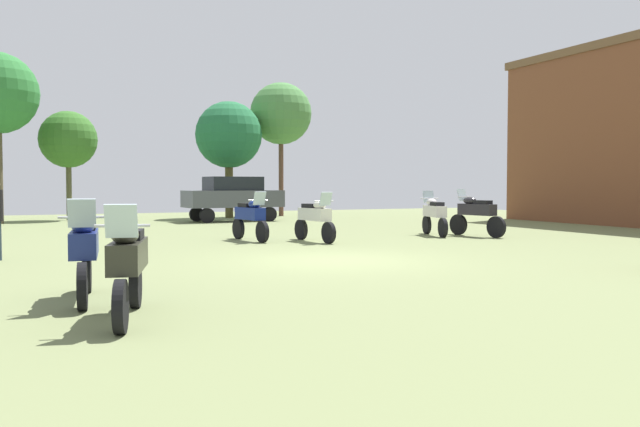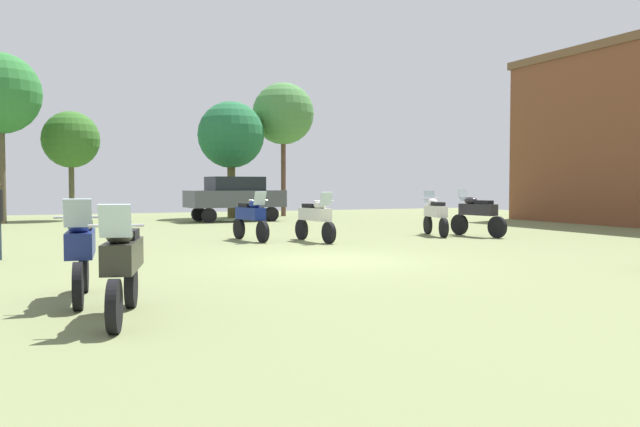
{
  "view_description": "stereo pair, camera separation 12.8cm",
  "coord_description": "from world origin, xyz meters",
  "px_view_note": "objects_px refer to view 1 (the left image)",
  "views": [
    {
      "loc": [
        -6.09,
        -13.2,
        1.69
      ],
      "look_at": [
        1.13,
        3.25,
        0.9
      ],
      "focal_mm": 37.48,
      "sensor_mm": 36.0,
      "label": 1
    },
    {
      "loc": [
        -5.97,
        -13.25,
        1.69
      ],
      "look_at": [
        1.13,
        3.25,
        0.9
      ],
      "focal_mm": 37.48,
      "sensor_mm": 36.0,
      "label": 2
    }
  ],
  "objects_px": {
    "motorcycle_7": "(434,214)",
    "car_2": "(233,195)",
    "motorcycle_5": "(250,216)",
    "motorcycle_8": "(315,217)",
    "tree_4": "(281,114)",
    "motorcycle_2": "(128,262)",
    "motorcycle_1": "(84,250)",
    "motorcycle_3": "(476,213)",
    "tree_3": "(229,135)",
    "tree_2": "(68,140)"
  },
  "relations": [
    {
      "from": "motorcycle_7",
      "to": "car_2",
      "type": "height_order",
      "value": "car_2"
    },
    {
      "from": "motorcycle_5",
      "to": "motorcycle_8",
      "type": "height_order",
      "value": "motorcycle_5"
    },
    {
      "from": "tree_4",
      "to": "motorcycle_2",
      "type": "bearing_deg",
      "value": -114.38
    },
    {
      "from": "motorcycle_1",
      "to": "motorcycle_3",
      "type": "bearing_deg",
      "value": -142.4
    },
    {
      "from": "motorcycle_7",
      "to": "tree_3",
      "type": "relative_size",
      "value": 0.37
    },
    {
      "from": "motorcycle_1",
      "to": "motorcycle_8",
      "type": "relative_size",
      "value": 0.99
    },
    {
      "from": "motorcycle_7",
      "to": "tree_4",
      "type": "distance_m",
      "value": 15.14
    },
    {
      "from": "motorcycle_5",
      "to": "motorcycle_7",
      "type": "height_order",
      "value": "motorcycle_5"
    },
    {
      "from": "motorcycle_5",
      "to": "motorcycle_2",
      "type": "bearing_deg",
      "value": 55.78
    },
    {
      "from": "car_2",
      "to": "motorcycle_7",
      "type": "bearing_deg",
      "value": -165.85
    },
    {
      "from": "motorcycle_7",
      "to": "motorcycle_8",
      "type": "xyz_separation_m",
      "value": [
        -4.46,
        -0.55,
        0.0
      ]
    },
    {
      "from": "motorcycle_5",
      "to": "motorcycle_7",
      "type": "bearing_deg",
      "value": 166.42
    },
    {
      "from": "motorcycle_3",
      "to": "motorcycle_7",
      "type": "bearing_deg",
      "value": 130.97
    },
    {
      "from": "motorcycle_2",
      "to": "motorcycle_8",
      "type": "distance_m",
      "value": 11.39
    },
    {
      "from": "motorcycle_7",
      "to": "tree_2",
      "type": "xyz_separation_m",
      "value": [
        -10.32,
        14.71,
        3.0
      ]
    },
    {
      "from": "motorcycle_8",
      "to": "tree_4",
      "type": "xyz_separation_m",
      "value": [
        4.51,
        14.98,
        4.59
      ]
    },
    {
      "from": "tree_3",
      "to": "motorcycle_8",
      "type": "bearing_deg",
      "value": -96.08
    },
    {
      "from": "motorcycle_2",
      "to": "motorcycle_3",
      "type": "bearing_deg",
      "value": -128.87
    },
    {
      "from": "motorcycle_2",
      "to": "tree_2",
      "type": "distance_m",
      "value": 24.8
    },
    {
      "from": "motorcycle_7",
      "to": "tree_4",
      "type": "bearing_deg",
      "value": 103.67
    },
    {
      "from": "motorcycle_5",
      "to": "tree_4",
      "type": "relative_size",
      "value": 0.31
    },
    {
      "from": "motorcycle_1",
      "to": "tree_2",
      "type": "relative_size",
      "value": 0.43
    },
    {
      "from": "motorcycle_2",
      "to": "motorcycle_3",
      "type": "distance_m",
      "value": 15.07
    },
    {
      "from": "motorcycle_7",
      "to": "motorcycle_3",
      "type": "bearing_deg",
      "value": -23.48
    },
    {
      "from": "tree_2",
      "to": "motorcycle_8",
      "type": "bearing_deg",
      "value": -68.99
    },
    {
      "from": "motorcycle_7",
      "to": "tree_2",
      "type": "relative_size",
      "value": 0.42
    },
    {
      "from": "motorcycle_1",
      "to": "tree_4",
      "type": "relative_size",
      "value": 0.32
    },
    {
      "from": "motorcycle_3",
      "to": "tree_2",
      "type": "bearing_deg",
      "value": 114.59
    },
    {
      "from": "motorcycle_1",
      "to": "motorcycle_3",
      "type": "xyz_separation_m",
      "value": [
        12.41,
        7.48,
        0.02
      ]
    },
    {
      "from": "motorcycle_1",
      "to": "car_2",
      "type": "relative_size",
      "value": 0.49
    },
    {
      "from": "motorcycle_2",
      "to": "motorcycle_7",
      "type": "distance_m",
      "value": 14.77
    },
    {
      "from": "motorcycle_3",
      "to": "car_2",
      "type": "xyz_separation_m",
      "value": [
        -4.69,
        11.47,
        0.43
      ]
    },
    {
      "from": "motorcycle_8",
      "to": "motorcycle_1",
      "type": "bearing_deg",
      "value": 41.35
    },
    {
      "from": "motorcycle_5",
      "to": "tree_4",
      "type": "distance_m",
      "value": 15.91
    },
    {
      "from": "motorcycle_2",
      "to": "tree_4",
      "type": "height_order",
      "value": "tree_4"
    },
    {
      "from": "motorcycle_3",
      "to": "motorcycle_7",
      "type": "distance_m",
      "value": 1.32
    },
    {
      "from": "motorcycle_2",
      "to": "motorcycle_8",
      "type": "relative_size",
      "value": 0.99
    },
    {
      "from": "motorcycle_2",
      "to": "tree_3",
      "type": "height_order",
      "value": "tree_3"
    },
    {
      "from": "motorcycle_2",
      "to": "motorcycle_8",
      "type": "bearing_deg",
      "value": -110.84
    },
    {
      "from": "tree_4",
      "to": "car_2",
      "type": "bearing_deg",
      "value": -134.49
    },
    {
      "from": "motorcycle_1",
      "to": "motorcycle_5",
      "type": "distance_m",
      "value": 10.23
    },
    {
      "from": "motorcycle_1",
      "to": "motorcycle_8",
      "type": "height_order",
      "value": "motorcycle_1"
    },
    {
      "from": "motorcycle_8",
      "to": "tree_3",
      "type": "xyz_separation_m",
      "value": [
        1.52,
        14.31,
        3.36
      ]
    },
    {
      "from": "motorcycle_2",
      "to": "motorcycle_5",
      "type": "height_order",
      "value": "motorcycle_5"
    },
    {
      "from": "motorcycle_3",
      "to": "tree_3",
      "type": "distance_m",
      "value": 15.46
    },
    {
      "from": "motorcycle_1",
      "to": "motorcycle_7",
      "type": "bearing_deg",
      "value": -137.37
    },
    {
      "from": "motorcycle_3",
      "to": "tree_3",
      "type": "height_order",
      "value": "tree_3"
    },
    {
      "from": "car_2",
      "to": "tree_2",
      "type": "xyz_separation_m",
      "value": [
        -6.68,
        4.04,
        2.54
      ]
    },
    {
      "from": "motorcycle_3",
      "to": "motorcycle_8",
      "type": "bearing_deg",
      "value": 165.72
    },
    {
      "from": "tree_2",
      "to": "tree_3",
      "type": "bearing_deg",
      "value": -7.33
    }
  ]
}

